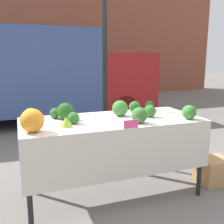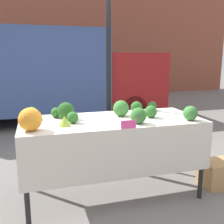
# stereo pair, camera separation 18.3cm
# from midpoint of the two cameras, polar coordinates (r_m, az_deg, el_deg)

# --- Properties ---
(ground_plane) EXTENTS (40.00, 40.00, 0.00)m
(ground_plane) POSITION_cam_midpoint_polar(r_m,az_deg,el_deg) (3.22, 1.70, -17.26)
(ground_plane) COLOR slate
(building_facade) EXTENTS (16.00, 0.60, 5.96)m
(building_facade) POSITION_cam_midpoint_polar(r_m,az_deg,el_deg) (11.40, -12.28, 18.64)
(building_facade) COLOR brown
(building_facade) RESTS_ON ground_plane
(tent_pole) EXTENTS (0.07, 0.07, 2.46)m
(tent_pole) POSITION_cam_midpoint_polar(r_m,az_deg,el_deg) (3.60, 0.72, 6.49)
(tent_pole) COLOR black
(tent_pole) RESTS_ON ground_plane
(parked_truck) EXTENTS (5.21, 1.88, 2.21)m
(parked_truck) POSITION_cam_midpoint_polar(r_m,az_deg,el_deg) (6.67, -12.48, 8.19)
(parked_truck) COLOR #384C84
(parked_truck) RESTS_ON ground_plane
(market_table) EXTENTS (1.97, 0.86, 0.90)m
(market_table) POSITION_cam_midpoint_polar(r_m,az_deg,el_deg) (2.86, 2.22, -4.05)
(market_table) COLOR beige
(market_table) RESTS_ON ground_plane
(orange_cauliflower) EXTENTS (0.22, 0.22, 0.22)m
(orange_cauliflower) POSITION_cam_midpoint_polar(r_m,az_deg,el_deg) (2.50, -15.38, -1.56)
(orange_cauliflower) COLOR orange
(orange_cauliflower) RESTS_ON market_table
(romanesco_head) EXTENTS (0.13, 0.13, 0.10)m
(romanesco_head) POSITION_cam_midpoint_polar(r_m,az_deg,el_deg) (2.62, -8.32, -1.97)
(romanesco_head) COLOR #93B238
(romanesco_head) RESTS_ON market_table
(broccoli_head_0) EXTENTS (0.11, 0.11, 0.11)m
(broccoli_head_0) POSITION_cam_midpoint_polar(r_m,az_deg,el_deg) (3.43, 10.28, 1.30)
(broccoli_head_0) COLOR #23511E
(broccoli_head_0) RESTS_ON market_table
(broccoli_head_1) EXTENTS (0.12, 0.12, 0.12)m
(broccoli_head_1) POSITION_cam_midpoint_polar(r_m,az_deg,el_deg) (2.72, -6.64, -1.20)
(broccoli_head_1) COLOR #2D6628
(broccoli_head_1) RESTS_ON market_table
(broccoli_head_2) EXTENTS (0.19, 0.19, 0.19)m
(broccoli_head_2) POSITION_cam_midpoint_polar(r_m,az_deg,el_deg) (2.91, -8.26, 0.26)
(broccoli_head_2) COLOR #23511E
(broccoli_head_2) RESTS_ON market_table
(broccoli_head_3) EXTENTS (0.14, 0.14, 0.14)m
(broccoli_head_3) POSITION_cam_midpoint_polar(r_m,az_deg,el_deg) (3.23, 7.00, 1.04)
(broccoli_head_3) COLOR #285B23
(broccoli_head_3) RESTS_ON market_table
(broccoli_head_4) EXTENTS (0.14, 0.14, 0.14)m
(broccoli_head_4) POSITION_cam_midpoint_polar(r_m,az_deg,el_deg) (3.00, 10.19, 0.07)
(broccoli_head_4) COLOR #2D6628
(broccoli_head_4) RESTS_ON market_table
(broccoli_head_5) EXTENTS (0.12, 0.12, 0.12)m
(broccoli_head_5) POSITION_cam_midpoint_polar(r_m,az_deg,el_deg) (3.01, -10.42, -0.13)
(broccoli_head_5) COLOR #2D6628
(broccoli_head_5) RESTS_ON market_table
(broccoli_head_6) EXTENTS (0.16, 0.16, 0.16)m
(broccoli_head_6) POSITION_cam_midpoint_polar(r_m,az_deg,el_deg) (2.97, 18.39, -0.26)
(broccoli_head_6) COLOR #387533
(broccoli_head_6) RESTS_ON market_table
(broccoli_head_7) EXTENTS (0.17, 0.17, 0.17)m
(broccoli_head_7) POSITION_cam_midpoint_polar(r_m,az_deg,el_deg) (2.71, 7.69, -0.80)
(broccoli_head_7) COLOR #336B2D
(broccoli_head_7) RESTS_ON market_table
(broccoli_head_8) EXTENTS (0.18, 0.18, 0.18)m
(broccoli_head_8) POSITION_cam_midpoint_polar(r_m,az_deg,el_deg) (3.03, 3.70, 0.79)
(broccoli_head_8) COLOR #387533
(broccoli_head_8) RESTS_ON market_table
(broccoli_head_9) EXTENTS (0.14, 0.14, 0.14)m
(broccoli_head_9) POSITION_cam_midpoint_polar(r_m,az_deg,el_deg) (2.99, -15.41, -0.23)
(broccoli_head_9) COLOR #336B2D
(broccoli_head_9) RESTS_ON market_table
(price_sign) EXTENTS (0.15, 0.01, 0.08)m
(price_sign) POSITION_cam_midpoint_polar(r_m,az_deg,el_deg) (2.52, 5.70, -2.71)
(price_sign) COLOR #EF4793
(price_sign) RESTS_ON market_table
(produce_crate) EXTENTS (0.40, 0.32, 0.31)m
(produce_crate) POSITION_cam_midpoint_polar(r_m,az_deg,el_deg) (3.61, 23.38, -12.18)
(produce_crate) COLOR tan
(produce_crate) RESTS_ON ground_plane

